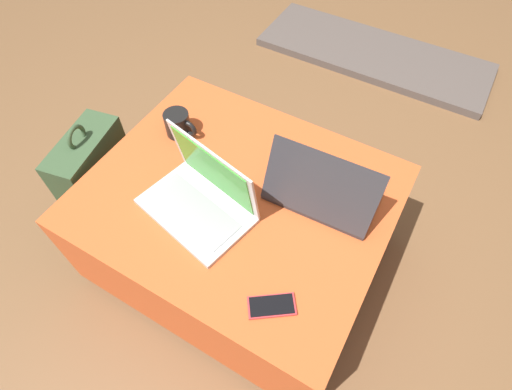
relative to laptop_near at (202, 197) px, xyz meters
name	(u,v)px	position (x,y,z in m)	size (l,w,h in m)	color
ground_plane	(242,255)	(0.07, 0.10, -0.51)	(14.00, 14.00, 0.00)	brown
ottoman	(240,227)	(0.07, 0.10, -0.28)	(1.00, 0.84, 0.46)	maroon
laptop_near	(202,197)	(0.00, 0.00, 0.00)	(0.39, 0.30, 0.24)	silver
laptop_far	(322,190)	(0.32, 0.22, 0.00)	(0.36, 0.24, 0.22)	#333338
cell_phone	(272,306)	(0.35, -0.18, -0.05)	(0.15, 0.13, 0.01)	red
backpack	(98,182)	(-0.55, 0.00, -0.28)	(0.23, 0.34, 0.54)	#385133
coffee_mug	(178,124)	(-0.26, 0.23, 0.00)	(0.13, 0.09, 0.09)	black
fireplace_hearth	(373,54)	(0.07, 1.70, -0.48)	(1.40, 0.50, 0.04)	#564C47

